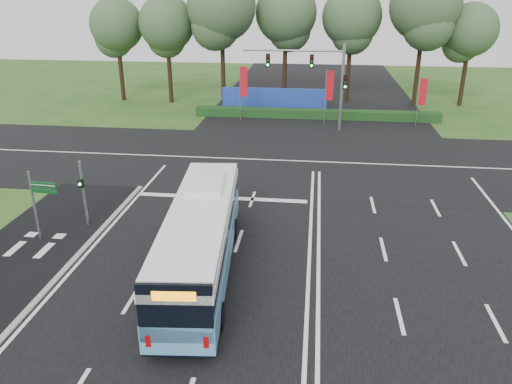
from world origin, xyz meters
The scene contains 15 objects.
ground centered at (0.00, 0.00, 0.00)m, with size 120.00×120.00×0.00m, color #254F1A.
road_main centered at (0.00, 0.00, 0.02)m, with size 20.00×120.00×0.04m, color black.
road_cross centered at (0.00, 12.00, 0.03)m, with size 120.00×14.00×0.05m, color black.
bike_path centered at (-12.50, -3.00, 0.03)m, with size 5.00×18.00×0.06m, color black.
kerb_strip centered at (-10.10, -3.00, 0.06)m, with size 0.25×18.00×0.12m, color gray.
city_bus centered at (-4.38, -2.94, 1.62)m, with size 3.34×11.36×3.21m.
pedestrian_signal centered at (-10.99, 0.73, 1.85)m, with size 0.31×0.42×3.38m.
street_sign centered at (-12.26, -0.96, 2.19)m, with size 1.33×0.20×3.41m.
banner_flag_left centered at (-6.44, 23.02, 3.14)m, with size 0.71×0.14×4.83m.
banner_flag_mid centered at (1.00, 22.64, 3.05)m, with size 0.69×0.10×4.68m.
banner_flag_right centered at (8.76, 22.70, 2.73)m, with size 0.60×0.22×4.16m.
traffic_light_gantry centered at (0.21, 20.50, 4.66)m, with size 8.41×0.28×7.00m.
hedge centered at (0.00, 24.50, 0.40)m, with size 22.00×1.20×0.80m, color black.
blue_hoarding centered at (-4.00, 27.00, 1.10)m, with size 10.00×0.30×2.20m, color #1F3CA8.
eucalyptus_row centered at (-2.35, 30.91, 8.60)m, with size 39.90×9.42×12.91m.
Camera 1 is at (-0.02, -20.38, 10.90)m, focal length 35.00 mm.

